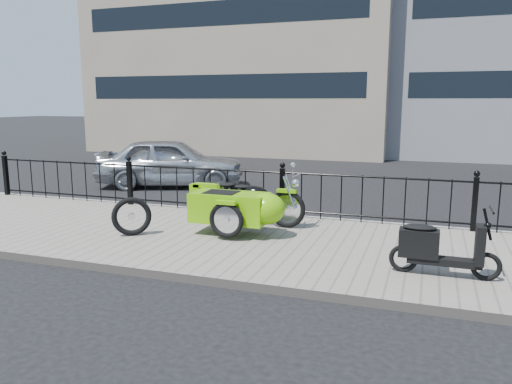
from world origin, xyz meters
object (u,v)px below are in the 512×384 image
(spare_tire, at_px, (132,216))
(sedan_car, at_px, (171,162))
(motorcycle_sidecar, at_px, (242,206))
(scooter, at_px, (437,248))

(spare_tire, xyz_separation_m, sedan_car, (-2.16, 5.28, 0.24))
(spare_tire, bearing_deg, sedan_car, 112.21)
(motorcycle_sidecar, bearing_deg, scooter, -20.21)
(motorcycle_sidecar, height_order, spare_tire, motorcycle_sidecar)
(motorcycle_sidecar, xyz_separation_m, scooter, (3.15, -1.16, -0.11))
(spare_tire, height_order, sedan_car, sedan_car)
(motorcycle_sidecar, xyz_separation_m, spare_tire, (-1.71, -0.78, -0.14))
(scooter, relative_size, sedan_car, 0.34)
(spare_tire, relative_size, sedan_car, 0.16)
(scooter, relative_size, spare_tire, 2.09)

